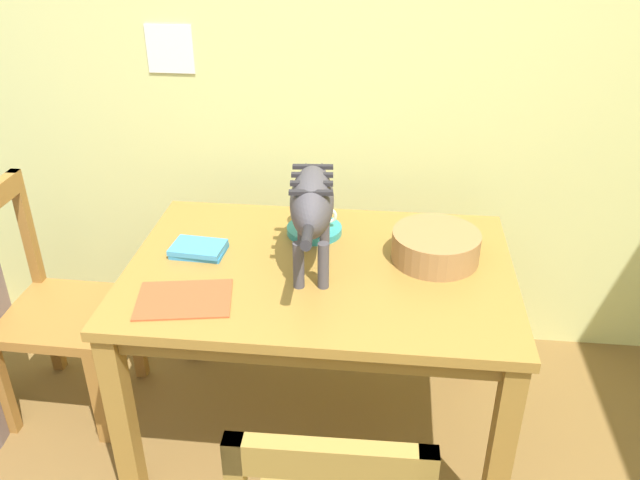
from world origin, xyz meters
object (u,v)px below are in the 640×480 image
(saucer_bowl, at_px, (314,230))
(magazine, at_px, (184,299))
(wicker_basket, at_px, (436,246))
(cat, at_px, (312,202))
(wooden_chair_far, at_px, (51,309))
(dining_table, at_px, (320,288))
(coffee_mug, at_px, (315,216))
(book_stack, at_px, (199,249))

(saucer_bowl, bearing_deg, magazine, -126.14)
(saucer_bowl, distance_m, wicker_basket, 0.45)
(cat, xyz_separation_m, wooden_chair_far, (-1.00, 0.03, -0.51))
(magazine, xyz_separation_m, wooden_chair_far, (-0.63, 0.30, -0.29))
(dining_table, xyz_separation_m, magazine, (-0.39, -0.25, 0.09))
(saucer_bowl, height_order, wooden_chair_far, wooden_chair_far)
(dining_table, bearing_deg, saucer_bowl, 101.28)
(magazine, bearing_deg, wicker_basket, 13.24)
(saucer_bowl, xyz_separation_m, wooden_chair_far, (-0.98, -0.18, -0.30))
(saucer_bowl, height_order, coffee_mug, coffee_mug)
(cat, bearing_deg, coffee_mug, 88.95)
(dining_table, xyz_separation_m, coffee_mug, (-0.04, 0.23, 0.16))
(dining_table, distance_m, wicker_basket, 0.42)
(saucer_bowl, bearing_deg, cat, -85.00)
(book_stack, bearing_deg, coffee_mug, 26.27)
(book_stack, height_order, wooden_chair_far, wooden_chair_far)
(dining_table, distance_m, wooden_chair_far, 1.05)
(saucer_bowl, xyz_separation_m, book_stack, (-0.38, -0.19, 0.00))
(cat, height_order, wooden_chair_far, cat)
(book_stack, distance_m, wicker_basket, 0.81)
(book_stack, bearing_deg, wooden_chair_far, 179.15)
(magazine, relative_size, wicker_basket, 0.98)
(cat, distance_m, wooden_chair_far, 1.12)
(cat, relative_size, saucer_bowl, 3.20)
(book_stack, distance_m, wooden_chair_far, 0.67)
(magazine, height_order, wooden_chair_far, wooden_chair_far)
(book_stack, relative_size, wooden_chair_far, 0.20)
(cat, height_order, book_stack, cat)
(cat, distance_m, book_stack, 0.45)
(saucer_bowl, relative_size, magazine, 0.70)
(wooden_chair_far, bearing_deg, dining_table, 88.46)
(coffee_mug, bearing_deg, wicker_basket, -18.58)
(cat, xyz_separation_m, book_stack, (-0.40, 0.02, -0.21))
(wooden_chair_far, bearing_deg, coffee_mug, 101.63)
(dining_table, bearing_deg, wooden_chair_far, 177.25)
(saucer_bowl, bearing_deg, dining_table, -78.72)
(wicker_basket, bearing_deg, cat, -170.88)
(saucer_bowl, height_order, wicker_basket, wicker_basket)
(coffee_mug, distance_m, book_stack, 0.43)
(dining_table, height_order, book_stack, book_stack)
(magazine, xyz_separation_m, book_stack, (-0.03, 0.29, 0.01))
(saucer_bowl, bearing_deg, wicker_basket, -18.42)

